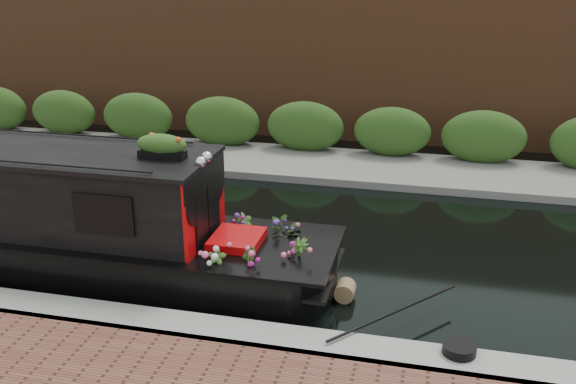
# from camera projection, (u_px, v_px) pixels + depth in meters

# --- Properties ---
(ground) EXTENTS (80.00, 80.00, 0.00)m
(ground) POSITION_uv_depth(u_px,v_px,m) (243.00, 237.00, 11.48)
(ground) COLOR black
(ground) RESTS_ON ground
(near_bank_coping) EXTENTS (40.00, 0.60, 0.50)m
(near_bank_coping) POSITION_uv_depth(u_px,v_px,m) (170.00, 338.00, 8.47)
(near_bank_coping) COLOR gray
(near_bank_coping) RESTS_ON ground
(far_bank_path) EXTENTS (40.00, 2.40, 0.34)m
(far_bank_path) POSITION_uv_depth(u_px,v_px,m) (295.00, 166.00, 15.31)
(far_bank_path) COLOR slate
(far_bank_path) RESTS_ON ground
(far_hedge) EXTENTS (40.00, 1.10, 2.80)m
(far_hedge) POSITION_uv_depth(u_px,v_px,m) (303.00, 155.00, 16.13)
(far_hedge) COLOR #284918
(far_hedge) RESTS_ON ground
(far_brick_wall) EXTENTS (40.00, 1.00, 8.00)m
(far_brick_wall) POSITION_uv_depth(u_px,v_px,m) (318.00, 134.00, 18.05)
(far_brick_wall) COLOR brown
(far_brick_wall) RESTS_ON ground
(rope_fender) EXTENTS (0.29, 0.31, 0.29)m
(rope_fender) POSITION_uv_depth(u_px,v_px,m) (345.00, 290.00, 9.37)
(rope_fender) COLOR olive
(rope_fender) RESTS_ON ground
(coiled_mooring_rope) EXTENTS (0.41, 0.41, 0.12)m
(coiled_mooring_rope) POSITION_uv_depth(u_px,v_px,m) (459.00, 349.00, 7.70)
(coiled_mooring_rope) COLOR black
(coiled_mooring_rope) RESTS_ON near_bank_coping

